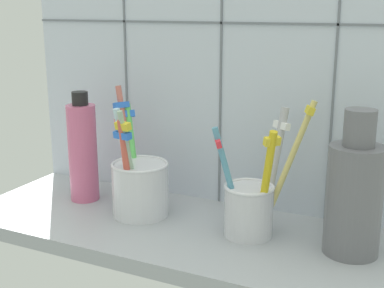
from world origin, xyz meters
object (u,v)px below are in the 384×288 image
Objects in this scene: toothbrush_cup_right at (252,203)px; ceramic_vase at (354,194)px; soap_bottle at (83,151)px; toothbrush_cup_left at (139,184)px.

toothbrush_cup_right is 1.00× the size of ceramic_vase.
soap_bottle is (-27.42, 1.33, 3.25)cm from toothbrush_cup_right.
soap_bottle is (-39.85, 0.89, 0.23)cm from ceramic_vase.
toothbrush_cup_right is at bearing 0.63° from toothbrush_cup_left.
toothbrush_cup_left and ceramic_vase have the same top height.
toothbrush_cup_right is at bearing -2.79° from soap_bottle.
ceramic_vase is at bearing 1.24° from toothbrush_cup_left.
ceramic_vase is 39.86cm from soap_bottle.
ceramic_vase is at bearing 2.07° from toothbrush_cup_right.
toothbrush_cup_left is at bearing -8.09° from soap_bottle.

